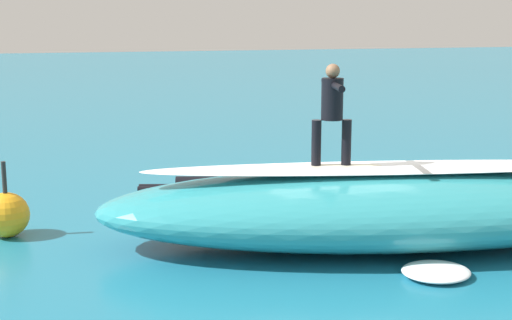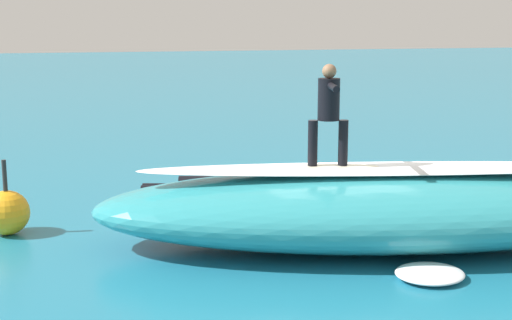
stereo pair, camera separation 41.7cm
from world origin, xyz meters
name	(u,v)px [view 1 (the left image)]	position (x,y,z in m)	size (l,w,h in m)	color
ground_plane	(331,219)	(0.00, 0.00, 0.00)	(120.00, 120.00, 0.00)	teal
wave_crest	(390,207)	(-0.35, 1.53, 0.57)	(8.86, 2.85, 1.15)	teal
wave_foam_lip	(391,168)	(-0.35, 1.53, 1.19)	(7.53, 1.00, 0.08)	white
surfboard_riding	(331,168)	(0.56, 1.36, 1.20)	(1.94, 0.52, 0.10)	#EAE5C6
surfer_riding	(332,107)	(0.56, 1.36, 2.12)	(0.59, 1.41, 1.50)	black
surfboard_paddling	(199,193)	(1.86, -2.31, 0.03)	(1.91, 0.52, 0.06)	#E0563D
surfer_paddling	(191,185)	(1.99, -2.35, 0.20)	(1.79, 0.71, 0.33)	black
buoy_marker	(7,215)	(5.30, -0.41, 0.36)	(0.71, 0.71, 1.21)	orange
foam_patch_near	(438,240)	(-1.04, 1.80, 0.07)	(0.83, 0.63, 0.15)	white
foam_patch_mid	(436,272)	(-0.31, 3.04, 0.07)	(0.93, 0.87, 0.14)	white
foam_patch_far	(453,192)	(-2.94, -1.05, 0.05)	(0.90, 0.86, 0.10)	white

